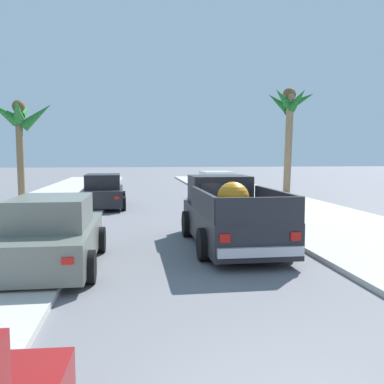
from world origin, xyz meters
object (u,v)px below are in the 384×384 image
at_px(pickup_truck, 230,216).
at_px(palm_tree_right_back, 289,112).
at_px(car_left_mid, 103,192).
at_px(palm_tree_left_mid, 18,119).
at_px(car_right_near, 52,235).
at_px(car_left_near, 217,187).

distance_m(pickup_truck, palm_tree_right_back, 16.03).
height_order(car_left_mid, palm_tree_left_mid, palm_tree_left_mid).
bearing_deg(palm_tree_left_mid, pickup_truck, -52.99).
bearing_deg(car_left_mid, car_right_near, -91.71).
bearing_deg(pickup_truck, car_right_near, -157.49).
bearing_deg(palm_tree_left_mid, palm_tree_right_back, 11.80).
relative_size(car_right_near, palm_tree_left_mid, 0.83).
xyz_separation_m(pickup_truck, car_right_near, (-4.28, -1.77, -0.08)).
relative_size(pickup_truck, palm_tree_right_back, 0.81).
height_order(car_left_near, palm_tree_right_back, palm_tree_right_back).
bearing_deg(car_right_near, palm_tree_left_mid, 107.09).
bearing_deg(car_left_near, car_left_mid, -158.27).
bearing_deg(palm_tree_right_back, pickup_truck, -115.90).
distance_m(car_left_mid, palm_tree_right_back, 12.64).
relative_size(car_right_near, palm_tree_right_back, 0.66).
height_order(car_right_near, palm_tree_right_back, palm_tree_right_back).
bearing_deg(car_left_near, palm_tree_right_back, 29.90).
xyz_separation_m(car_left_near, car_right_near, (-6.08, -12.84, 0.00)).
distance_m(car_left_near, car_left_mid, 6.20).
bearing_deg(palm_tree_right_back, car_right_near, -125.12).
bearing_deg(palm_tree_right_back, car_left_near, -150.10).
distance_m(pickup_truck, palm_tree_left_mid, 13.94).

